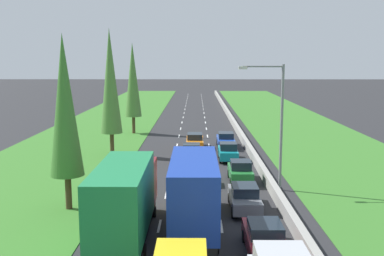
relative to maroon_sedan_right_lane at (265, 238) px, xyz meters
The scene contains 19 objects.
ground_plane 42.82m from the maroon_sedan_right_lane, 94.85° to the left, with size 300.00×300.00×0.00m, color #28282B.
grass_verge_left 45.67m from the maroon_sedan_right_lane, 110.88° to the left, with size 14.00×140.00×0.04m, color #387528.
grass_verge_right 44.00m from the maroon_sedan_right_lane, 75.89° to the left, with size 14.00×140.00×0.04m, color #387528.
median_barrier 42.71m from the maroon_sedan_right_lane, 87.21° to the left, with size 0.44×120.00×0.85m, color #9E9B93.
lane_markings 42.82m from the maroon_sedan_right_lane, 94.85° to the left, with size 3.64×116.00×0.01m.
maroon_sedan_right_lane is the anchor object (origin of this frame).
blue_box_truck_centre_lane 4.83m from the maroon_sedan_right_lane, 137.44° to the left, with size 2.46×9.40×4.18m.
grey_sedan_right_lane 6.46m from the maroon_sedan_right_lane, 92.47° to the left, with size 1.82×4.50×1.64m.
green_box_truck_left_lane 7.25m from the maroon_sedan_right_lane, 166.60° to the left, with size 2.46×9.40×4.18m.
silver_hatchback_centre_lane 13.03m from the maroon_sedan_right_lane, 105.17° to the left, with size 1.74×3.90×1.72m.
green_hatchback_right_lane 12.95m from the maroon_sedan_right_lane, 89.54° to the left, with size 1.74×3.90×1.72m.
orange_hatchback_centre_lane 20.13m from the maroon_sedan_right_lane, 100.60° to the left, with size 1.74×3.90×1.72m.
teal_hatchback_right_lane 20.30m from the maroon_sedan_right_lane, 90.90° to the left, with size 1.74×3.90×1.72m.
orange_sedan_centre_lane 26.18m from the maroon_sedan_right_lane, 97.49° to the left, with size 1.82×4.50×1.64m.
blue_sedan_right_lane 26.59m from the maroon_sedan_right_lane, 90.25° to the left, with size 1.82×4.50×1.64m.
poplar_tree_second 14.23m from the maroon_sedan_right_lane, 150.04° to the left, with size 2.07×2.07×10.92m.
poplar_tree_third 26.30m from the maroon_sedan_right_lane, 116.97° to the left, with size 2.11×2.11×12.32m.
poplar_tree_fourth 37.82m from the maroon_sedan_right_lane, 107.46° to the left, with size 2.09×2.09×11.45m.
street_light_mast 11.90m from the maroon_sedan_right_lane, 77.50° to the left, with size 3.20×0.28×9.00m.
Camera 1 is at (0.30, -3.16, 9.33)m, focal length 41.89 mm.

